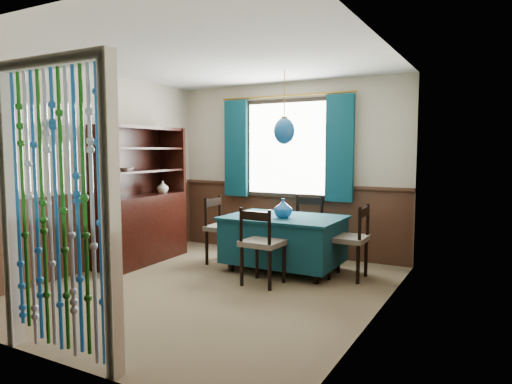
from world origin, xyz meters
The scene contains 22 objects.
floor centered at (0.00, 0.00, 0.00)m, with size 4.00×4.00×0.00m, color brown.
ceiling centered at (0.00, 0.00, 2.50)m, with size 4.00×4.00×0.00m, color silver.
wall_back centered at (0.00, 2.00, 1.25)m, with size 3.60×3.60×0.00m, color #B7AE96.
wall_front centered at (0.00, -2.00, 1.25)m, with size 3.60×3.60×0.00m, color #B7AE96.
wall_left centered at (-1.80, 0.00, 1.25)m, with size 4.00×4.00×0.00m, color #B7AE96.
wall_right centered at (1.80, 0.00, 1.25)m, with size 4.00×4.00×0.00m, color #B7AE96.
wainscot_back centered at (0.00, 1.99, 0.50)m, with size 3.60×3.60×0.00m, color #412618.
wainscot_front centered at (0.00, -1.99, 0.50)m, with size 3.60×3.60×0.00m, color #412618.
wainscot_left centered at (-1.79, 0.00, 0.50)m, with size 4.00×4.00×0.00m, color #412618.
wainscot_right centered at (1.79, 0.00, 0.50)m, with size 4.00×4.00×0.00m, color #412618.
window centered at (0.00, 1.95, 1.55)m, with size 1.32×0.12×1.42m, color black.
doorway centered at (0.00, -1.94, 1.05)m, with size 1.16×0.12×2.18m, color silver, non-canonical shape.
dining_table centered at (0.38, 1.06, 0.41)m, with size 1.46×1.02×0.69m.
chair_near centered at (0.42, 0.39, 0.47)m, with size 0.45×0.43×0.89m.
chair_far centered at (0.40, 1.72, 0.48)m, with size 0.46×0.44×0.90m.
chair_left centered at (-0.52, 1.04, 0.48)m, with size 0.45×0.47×0.90m.
chair_right centered at (1.23, 1.12, 0.47)m, with size 0.43×0.45×0.89m.
sideboard centered at (-1.54, 0.57, 0.63)m, with size 0.54×1.43×1.84m.
pendant_lamp centered at (0.38, 1.06, 1.76)m, with size 0.26×0.26×0.90m.
vase_table centered at (0.42, 0.95, 0.80)m, with size 0.21×0.21×0.22m, color navy.
bowl_shelf centered at (-1.48, 0.25, 1.28)m, with size 0.20×0.20×0.05m, color beige.
vase_sideboard centered at (-1.48, 0.95, 1.01)m, with size 0.18×0.18×0.18m, color beige.
Camera 1 is at (2.80, -4.08, 1.53)m, focal length 32.00 mm.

